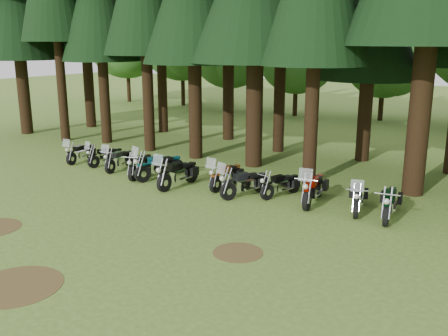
{
  "coord_description": "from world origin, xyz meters",
  "views": [
    {
      "loc": [
        10.97,
        -10.53,
        5.67
      ],
      "look_at": [
        1.22,
        5.0,
        1.0
      ],
      "focal_mm": 40.0,
      "sensor_mm": 36.0,
      "label": 1
    }
  ],
  "objects": [
    {
      "name": "motorcycle_11",
      "position": [
        7.29,
        5.56,
        0.49
      ],
      "size": [
        0.49,
        2.35,
        0.96
      ],
      "rotation": [
        0.0,
        0.0,
        0.15
      ],
      "color": "black",
      "rests_on": "ground"
    },
    {
      "name": "motorcycle_7",
      "position": [
        2.1,
        5.08,
        0.49
      ],
      "size": [
        1.12,
        2.25,
        1.46
      ],
      "rotation": [
        0.0,
        0.0,
        -0.38
      ],
      "color": "black",
      "rests_on": "ground"
    },
    {
      "name": "ground",
      "position": [
        0.0,
        0.0,
        0.0
      ],
      "size": [
        120.0,
        120.0,
        0.0
      ],
      "primitive_type": "plane",
      "color": "#496B25",
      "rests_on": "ground"
    },
    {
      "name": "motorcycle_9",
      "position": [
        4.59,
        5.65,
        0.53
      ],
      "size": [
        0.66,
        2.51,
        1.57
      ],
      "rotation": [
        0.0,
        0.0,
        0.14
      ],
      "color": "black",
      "rests_on": "ground"
    },
    {
      "name": "decid_2",
      "position": [
        -10.43,
        24.78,
        4.95
      ],
      "size": [
        6.72,
        6.53,
        8.4
      ],
      "color": "black",
      "rests_on": "ground"
    },
    {
      "name": "motorcycle_10",
      "position": [
        6.2,
        5.66,
        0.47
      ],
      "size": [
        0.81,
        2.21,
        1.39
      ],
      "rotation": [
        0.0,
        0.0,
        0.25
      ],
      "color": "black",
      "rests_on": "ground"
    },
    {
      "name": "dirt_patch_2",
      "position": [
        1.0,
        -4.0,
        0.01
      ],
      "size": [
        2.2,
        2.2,
        0.01
      ],
      "primitive_type": "cylinder",
      "color": "#4C3D1E",
      "rests_on": "ground"
    },
    {
      "name": "motorcycle_5",
      "position": [
        -0.8,
        4.76,
        0.52
      ],
      "size": [
        0.48,
        2.47,
        1.55
      ],
      "rotation": [
        0.0,
        0.0,
        -0.05
      ],
      "color": "black",
      "rests_on": "ground"
    },
    {
      "name": "decid_1",
      "position": [
        -15.99,
        25.76,
        5.83
      ],
      "size": [
        7.91,
        7.69,
        9.88
      ],
      "color": "black",
      "rests_on": "ground"
    },
    {
      "name": "dirt_patch_1",
      "position": [
        4.5,
        0.5,
        0.01
      ],
      "size": [
        1.4,
        1.4,
        0.01
      ],
      "primitive_type": "cylinder",
      "color": "#4C3D1E",
      "rests_on": "ground"
    },
    {
      "name": "decid_3",
      "position": [
        -4.71,
        25.13,
        4.51
      ],
      "size": [
        6.12,
        5.95,
        7.65
      ],
      "color": "black",
      "rests_on": "ground"
    },
    {
      "name": "motorcycle_8",
      "position": [
        3.24,
        5.81,
        0.42
      ],
      "size": [
        0.76,
        1.97,
        0.83
      ],
      "rotation": [
        0.0,
        0.0,
        -0.32
      ],
      "color": "black",
      "rests_on": "ground"
    },
    {
      "name": "decid_0",
      "position": [
        -22.1,
        25.26,
        5.9
      ],
      "size": [
        8.0,
        7.78,
        10.0
      ],
      "color": "black",
      "rests_on": "ground"
    },
    {
      "name": "motorcycle_2",
      "position": [
        -4.69,
        5.54,
        0.45
      ],
      "size": [
        0.56,
        2.16,
        1.35
      ],
      "rotation": [
        0.0,
        0.0,
        0.13
      ],
      "color": "black",
      "rests_on": "ground"
    },
    {
      "name": "motorcycle_6",
      "position": [
        0.9,
        5.67,
        0.48
      ],
      "size": [
        0.42,
        2.26,
        1.43
      ],
      "rotation": [
        0.0,
        0.0,
        -0.01
      ],
      "color": "black",
      "rests_on": "ground"
    },
    {
      "name": "motorcycle_3",
      "position": [
        -3.15,
        5.2,
        0.46
      ],
      "size": [
        0.81,
        2.17,
        0.91
      ],
      "rotation": [
        0.0,
        0.0,
        0.3
      ],
      "color": "black",
      "rests_on": "ground"
    },
    {
      "name": "motorcycle_4",
      "position": [
        -2.2,
        5.31,
        0.52
      ],
      "size": [
        0.99,
        2.45,
        1.56
      ],
      "rotation": [
        0.0,
        0.0,
        -0.28
      ],
      "color": "black",
      "rests_on": "ground"
    },
    {
      "name": "motorcycle_1",
      "position": [
        -5.84,
        5.82,
        0.43
      ],
      "size": [
        0.61,
        2.04,
        1.28
      ],
      "rotation": [
        0.0,
        0.0,
        -0.18
      ],
      "color": "black",
      "rests_on": "ground"
    },
    {
      "name": "decid_4",
      "position": [
        1.58,
        26.32,
        4.37
      ],
      "size": [
        5.93,
        5.76,
        7.41
      ],
      "color": "black",
      "rests_on": "ground"
    },
    {
      "name": "motorcycle_0",
      "position": [
        -7.36,
        5.69,
        0.43
      ],
      "size": [
        0.53,
        2.06,
        1.29
      ],
      "rotation": [
        0.0,
        0.0,
        0.13
      ],
      "color": "black",
      "rests_on": "ground"
    }
  ]
}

